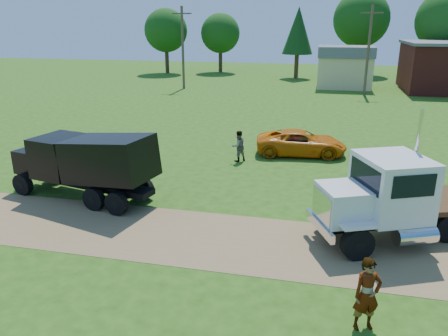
% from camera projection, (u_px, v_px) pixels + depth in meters
% --- Properties ---
extents(ground, '(140.00, 140.00, 0.00)m').
position_uv_depth(ground, '(258.00, 244.00, 15.19)').
color(ground, '#244B10').
rests_on(ground, ground).
extents(dirt_track, '(120.00, 4.20, 0.01)m').
position_uv_depth(dirt_track, '(258.00, 243.00, 15.19)').
color(dirt_track, brown).
rests_on(dirt_track, ground).
extents(white_semi_tractor, '(7.58, 5.06, 4.55)m').
position_uv_depth(white_semi_tractor, '(392.00, 199.00, 14.98)').
color(white_semi_tractor, black).
rests_on(white_semi_tractor, ground).
extents(black_dump_truck, '(7.12, 3.42, 3.02)m').
position_uv_depth(black_dump_truck, '(86.00, 162.00, 18.62)').
color(black_dump_truck, black).
rests_on(black_dump_truck, ground).
extents(orange_pickup, '(5.35, 2.91, 1.42)m').
position_uv_depth(orange_pickup, '(301.00, 143.00, 25.18)').
color(orange_pickup, '#D26B09').
rests_on(orange_pickup, ground).
extents(spectator_a, '(0.83, 0.70, 1.94)m').
position_uv_depth(spectator_a, '(367.00, 295.00, 10.72)').
color(spectator_a, '#999999').
rests_on(spectator_a, ground).
extents(spectator_b, '(1.05, 1.03, 1.71)m').
position_uv_depth(spectator_b, '(238.00, 146.00, 23.95)').
color(spectator_b, '#999999').
rests_on(spectator_b, ground).
extents(tan_shed, '(6.20, 5.40, 4.70)m').
position_uv_depth(tan_shed, '(345.00, 66.00, 50.54)').
color(tan_shed, '#CCB87F').
rests_on(tan_shed, ground).
extents(utility_poles, '(42.20, 0.28, 9.00)m').
position_uv_depth(utility_poles, '(368.00, 49.00, 44.76)').
color(utility_poles, '#463A27').
rests_on(utility_poles, ground).
extents(tree_row, '(58.04, 14.84, 11.63)m').
position_uv_depth(tree_row, '(379.00, 23.00, 57.63)').
color(tree_row, '#372316').
rests_on(tree_row, ground).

